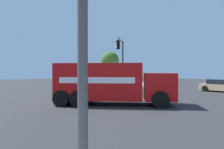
{
  "coord_description": "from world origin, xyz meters",
  "views": [
    {
      "loc": [
        10.55,
        11.86,
        2.16
      ],
      "look_at": [
        1.14,
        0.98,
        1.95
      ],
      "focal_mm": 34.48,
      "sensor_mm": 36.0,
      "label": 1
    }
  ],
  "objects_px": {
    "shade_tree_near": "(110,61)",
    "traffic_light_secondary": "(121,56)",
    "pedestrian_near_corner": "(130,78)",
    "pedestrian_crossing": "(148,78)",
    "delivery_truck": "(111,83)",
    "sedan_tan": "(222,86)"
  },
  "relations": [
    {
      "from": "delivery_truck",
      "to": "pedestrian_near_corner",
      "type": "distance_m",
      "value": 18.32
    },
    {
      "from": "traffic_light_secondary",
      "to": "sedan_tan",
      "type": "distance_m",
      "value": 11.47
    },
    {
      "from": "delivery_truck",
      "to": "pedestrian_crossing",
      "type": "distance_m",
      "value": 21.43
    },
    {
      "from": "traffic_light_secondary",
      "to": "pedestrian_near_corner",
      "type": "bearing_deg",
      "value": -145.29
    },
    {
      "from": "sedan_tan",
      "to": "shade_tree_near",
      "type": "height_order",
      "value": "shade_tree_near"
    },
    {
      "from": "sedan_tan",
      "to": "pedestrian_crossing",
      "type": "xyz_separation_m",
      "value": [
        -3.5,
        -12.87,
        0.41
      ]
    },
    {
      "from": "shade_tree_near",
      "to": "pedestrian_crossing",
      "type": "bearing_deg",
      "value": 123.38
    },
    {
      "from": "delivery_truck",
      "to": "shade_tree_near",
      "type": "bearing_deg",
      "value": -130.1
    },
    {
      "from": "sedan_tan",
      "to": "shade_tree_near",
      "type": "xyz_separation_m",
      "value": [
        0.03,
        -18.24,
        3.35
      ]
    },
    {
      "from": "traffic_light_secondary",
      "to": "shade_tree_near",
      "type": "bearing_deg",
      "value": -123.04
    },
    {
      "from": "sedan_tan",
      "to": "delivery_truck",
      "type": "bearing_deg",
      "value": -4.55
    },
    {
      "from": "pedestrian_crossing",
      "to": "delivery_truck",
      "type": "bearing_deg",
      "value": 33.18
    },
    {
      "from": "shade_tree_near",
      "to": "traffic_light_secondary",
      "type": "bearing_deg",
      "value": 56.96
    },
    {
      "from": "traffic_light_secondary",
      "to": "pedestrian_near_corner",
      "type": "distance_m",
      "value": 7.22
    },
    {
      "from": "pedestrian_near_corner",
      "to": "pedestrian_crossing",
      "type": "xyz_separation_m",
      "value": [
        -3.96,
        0.12,
        -0.06
      ]
    },
    {
      "from": "pedestrian_near_corner",
      "to": "pedestrian_crossing",
      "type": "bearing_deg",
      "value": 178.21
    },
    {
      "from": "delivery_truck",
      "to": "sedan_tan",
      "type": "relative_size",
      "value": 1.66
    },
    {
      "from": "traffic_light_secondary",
      "to": "pedestrian_crossing",
      "type": "relative_size",
      "value": 3.69
    },
    {
      "from": "pedestrian_near_corner",
      "to": "shade_tree_near",
      "type": "xyz_separation_m",
      "value": [
        -0.43,
        -5.24,
        2.88
      ]
    },
    {
      "from": "delivery_truck",
      "to": "pedestrian_crossing",
      "type": "xyz_separation_m",
      "value": [
        -17.93,
        -11.73,
        -0.37
      ]
    },
    {
      "from": "delivery_truck",
      "to": "sedan_tan",
      "type": "distance_m",
      "value": 14.49
    },
    {
      "from": "delivery_truck",
      "to": "sedan_tan",
      "type": "height_order",
      "value": "delivery_truck"
    }
  ]
}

